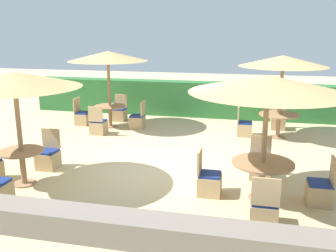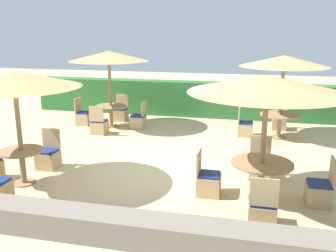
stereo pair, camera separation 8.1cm
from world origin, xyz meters
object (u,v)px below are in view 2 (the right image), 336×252
Objects in this scene: round_table_front_right at (262,169)px; round_table_back_right at (280,119)px; parasol_front_right at (267,84)px; parasol_front_left at (14,80)px; patio_chair_back_left_south at (99,126)px; patio_chair_back_left_west at (84,117)px; patio_chair_back_right_west at (245,128)px; round_table_back_left at (111,110)px; parasol_back_left at (109,56)px; patio_chair_front_right_north at (260,167)px; patio_chair_front_left_north at (48,157)px; patio_chair_back_left_east at (139,120)px; patio_chair_front_right_east at (320,192)px; parasol_back_right at (284,61)px; round_table_front_left at (22,159)px; patio_chair_front_right_west at (208,182)px; patio_chair_back_right_north at (279,122)px; patio_chair_back_left_north at (121,113)px; patio_chair_front_right_south at (262,211)px.

round_table_front_right is 0.99× the size of round_table_back_right.
parasol_front_right is 4.96m from parasol_front_left.
parasol_front_right reaches higher than patio_chair_back_left_south.
parasol_front_right is at bearing 51.91° from patio_chair_back_left_west.
round_table_back_left is at bearing -91.88° from patio_chair_back_right_west.
patio_chair_front_right_north is (4.91, -3.52, -2.11)m from parasol_back_left.
patio_chair_back_right_west is 5.93m from patio_chair_front_left_north.
parasol_front_left is 2.20m from patio_chair_front_left_north.
patio_chair_back_left_east is 1.00× the size of patio_chair_front_right_east.
parasol_front_left is (-4.50, -4.86, 1.98)m from patio_chair_back_right_west.
parasol_back_right is 2.84× the size of round_table_front_left.
patio_chair_back_left_east is at bearing 1.31° from parasol_back_left.
patio_chair_front_right_north is at bearing -99.69° from round_table_back_right.
patio_chair_back_right_west is at bearing 18.91° from patio_chair_front_right_east.
patio_chair_back_right_west is at bearing 10.07° from patio_chair_back_left_south.
round_table_back_left is 0.39× the size of parasol_front_left.
patio_chair_front_right_east reaches higher than round_table_back_right.
parasol_front_right is at bearing -97.17° from round_table_back_right.
parasol_back_right is (5.49, -0.12, -0.05)m from parasol_back_left.
patio_chair_front_right_west and patio_chair_back_right_north have the same top height.
patio_chair_front_right_west reaches higher than round_table_back_right.
round_table_back_left is at bearing 90.27° from patio_chair_back_left_north.
patio_chair_front_right_east is at bearing -31.35° from patio_chair_back_left_south.
parasol_back_left is at bearing 89.71° from parasol_front_left.
round_table_front_left is (-6.03, -0.38, 0.30)m from patio_chair_front_right_east.
patio_chair_back_left_south is at bearing -171.49° from parasol_back_right.
patio_chair_back_left_south is 3.09m from patio_chair_front_left_north.
patio_chair_back_left_north is at bearing 46.74° from patio_chair_back_left_east.
parasol_front_right is at bearing 4.40° from round_table_front_left.
patio_chair_back_left_west is 1.00× the size of patio_chair_front_left_north.
patio_chair_front_right_east reaches higher than round_table_back_left.
parasol_front_right reaches higher than round_table_front_right.
patio_chair_front_right_east is at bearing 0.19° from round_table_front_right.
patio_chair_back_right_north and patio_chair_front_left_north have the same top height.
patio_chair_front_right_south is at bearing 161.70° from patio_chair_front_left_north.
patio_chair_front_right_west is at bearing -178.72° from parasol_front_right.
parasol_back_left is at bearing 178.75° from round_table_back_right.
parasol_back_right is (0.58, 3.40, 2.06)m from patio_chair_front_right_north.
patio_chair_back_left_west is 0.78× the size of round_table_front_right.
patio_chair_front_right_east is (1.08, 0.00, -0.36)m from round_table_front_right.
patio_chair_front_left_north reaches higher than round_table_front_right.
round_table_front_right is at bearing -43.24° from round_table_back_left.
parasol_front_right is at bearing 5.74° from patio_chair_back_right_west.
round_table_back_right is at bearing 41.56° from round_table_front_left.
patio_chair_front_right_east is at bearing 94.75° from patio_chair_back_right_north.
patio_chair_back_left_east is at bearing -147.91° from patio_chair_front_right_west.
patio_chair_back_left_west is 6.85m from parasol_back_right.
patio_chair_back_left_east is 0.78× the size of round_table_front_right.
patio_chair_front_right_north is (3.94, -3.55, 0.00)m from patio_chair_back_left_east.
patio_chair_front_right_east is 0.35× the size of parasol_front_left.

